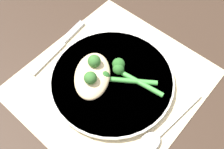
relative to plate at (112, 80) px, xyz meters
The scene contains 10 objects.
ground_plane 0.01m from the plate, ahead, with size 3.00×3.00×0.00m, color #332319.
placemat 0.01m from the plate, ahead, with size 0.38×0.35×0.00m.
plate is the anchor object (origin of this frame).
chicken_fillet 0.05m from the plate, 134.61° to the left, with size 0.14×0.13×0.03m.
pesto_dollop_primary 0.06m from the plate, 105.50° to the left, with size 0.03×0.03×0.03m.
pesto_dollop_secondary 0.07m from the plate, 159.13° to the left, with size 0.03×0.03×0.03m.
broccoli_stalk_right 0.02m from the plate, 165.61° to the left, with size 0.09×0.12×0.03m.
broccoli_stalk_left 0.03m from the plate, 23.27° to the right, with size 0.04×0.13×0.03m.
knife 0.16m from the plate, 93.17° to the left, with size 0.19×0.04×0.01m.
spoon 0.15m from the plate, 103.45° to the right, with size 0.18×0.04×0.01m.
Camera 1 is at (-0.22, -0.19, 0.50)m, focal length 42.00 mm.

